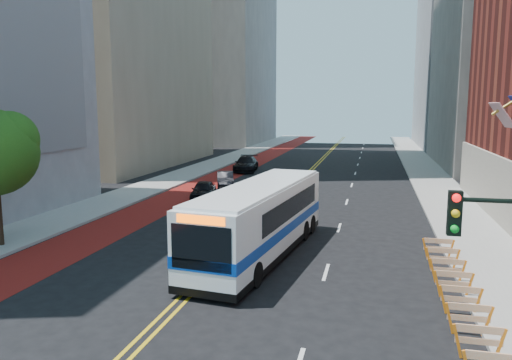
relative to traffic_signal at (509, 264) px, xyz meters
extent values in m
plane|color=black|center=(-9.41, 3.51, -3.72)|extent=(160.00, 160.00, 0.00)
cube|color=gray|center=(-21.41, 33.51, -3.65)|extent=(4.00, 140.00, 0.15)
cube|color=gray|center=(2.59, 33.51, -3.65)|extent=(4.00, 140.00, 0.15)
cube|color=maroon|center=(-17.51, 33.51, -3.72)|extent=(3.60, 140.00, 0.01)
cube|color=gold|center=(-9.59, 33.51, -3.72)|extent=(0.14, 140.00, 0.01)
cube|color=gold|center=(-9.23, 33.51, -3.72)|extent=(0.14, 140.00, 0.01)
cube|color=silver|center=(-4.61, 9.51, -3.72)|extent=(0.14, 2.20, 0.01)
cube|color=silver|center=(-4.61, 17.51, -3.72)|extent=(0.14, 2.20, 0.01)
cube|color=silver|center=(-4.61, 25.51, -3.72)|extent=(0.14, 2.20, 0.01)
cube|color=silver|center=(-4.61, 33.51, -3.72)|extent=(0.14, 2.20, 0.01)
cube|color=silver|center=(-4.61, 41.51, -3.72)|extent=(0.14, 2.20, 0.01)
cube|color=silver|center=(-4.61, 49.51, -3.72)|extent=(0.14, 2.20, 0.01)
cube|color=silver|center=(-4.61, 57.51, -3.72)|extent=(0.14, 2.20, 0.01)
cube|color=silver|center=(-4.61, 65.51, -3.72)|extent=(0.14, 2.20, 0.01)
cube|color=silver|center=(-4.61, 73.51, -3.72)|extent=(0.14, 2.20, 0.01)
cube|color=silver|center=(-4.61, 81.51, -3.72)|extent=(0.14, 2.20, 0.01)
cube|color=silver|center=(-4.61, 89.51, -3.72)|extent=(0.14, 2.20, 0.01)
cube|color=black|center=(4.74, 23.51, -2.62)|extent=(0.35, 2.80, 2.20)
cube|color=#B21419|center=(2.29, 11.51, 2.88)|extent=(0.75, 1.90, 1.05)
cube|color=orange|center=(0.19, 1.51, -2.82)|extent=(1.25, 0.05, 0.22)
cube|color=orange|center=(-0.36, 3.06, -3.22)|extent=(0.32, 0.06, 0.99)
cube|color=orange|center=(0.74, 3.06, -3.22)|extent=(0.32, 0.06, 0.99)
cube|color=orange|center=(0.19, 3.06, -2.82)|extent=(1.25, 0.05, 0.22)
cube|color=orange|center=(0.19, 3.06, -3.17)|extent=(1.25, 0.05, 0.18)
cube|color=orange|center=(-0.36, 4.61, -3.22)|extent=(0.32, 0.06, 0.99)
cube|color=orange|center=(0.74, 4.61, -3.22)|extent=(0.32, 0.06, 0.99)
cube|color=orange|center=(0.19, 4.61, -2.82)|extent=(1.25, 0.05, 0.22)
cube|color=orange|center=(0.19, 4.61, -3.17)|extent=(1.25, 0.05, 0.18)
cube|color=orange|center=(-0.36, 6.16, -3.22)|extent=(0.32, 0.06, 0.99)
cube|color=orange|center=(0.74, 6.16, -3.22)|extent=(0.32, 0.06, 0.99)
cube|color=orange|center=(0.19, 6.16, -2.82)|extent=(1.25, 0.05, 0.22)
cube|color=orange|center=(0.19, 6.16, -3.17)|extent=(1.25, 0.05, 0.18)
cube|color=orange|center=(-0.36, 7.71, -3.22)|extent=(0.32, 0.06, 0.99)
cube|color=orange|center=(0.74, 7.71, -3.22)|extent=(0.32, 0.06, 0.99)
cube|color=orange|center=(0.19, 7.71, -2.82)|extent=(1.25, 0.05, 0.22)
cube|color=orange|center=(0.19, 7.71, -3.17)|extent=(1.25, 0.05, 0.18)
cube|color=orange|center=(-0.36, 9.26, -3.22)|extent=(0.32, 0.06, 0.99)
cube|color=orange|center=(0.74, 9.26, -3.22)|extent=(0.32, 0.06, 0.99)
cube|color=orange|center=(0.19, 9.26, -2.82)|extent=(1.25, 0.05, 0.22)
cube|color=orange|center=(0.19, 9.26, -3.17)|extent=(1.25, 0.05, 0.18)
cube|color=orange|center=(-0.36, 10.81, -3.22)|extent=(0.32, 0.06, 0.99)
cube|color=orange|center=(0.74, 10.81, -3.22)|extent=(0.32, 0.06, 0.99)
cube|color=orange|center=(0.19, 10.81, -2.82)|extent=(1.25, 0.05, 0.22)
cube|color=orange|center=(0.19, 10.81, -3.17)|extent=(1.25, 0.05, 0.18)
cube|color=orange|center=(-0.36, 12.36, -3.22)|extent=(0.32, 0.06, 0.99)
cube|color=orange|center=(0.74, 12.36, -3.22)|extent=(0.32, 0.06, 0.99)
cube|color=orange|center=(0.19, 12.36, -2.82)|extent=(1.25, 0.05, 0.22)
cube|color=orange|center=(0.19, 12.36, -3.17)|extent=(1.25, 0.05, 0.18)
sphere|color=#194A0F|center=(-20.11, 9.91, 1.63)|extent=(2.80, 2.80, 2.80)
cylinder|color=black|center=(-0.11, 0.01, 1.33)|extent=(2.00, 0.10, 0.10)
cube|color=black|center=(-1.11, 0.01, 1.03)|extent=(0.28, 0.22, 0.95)
sphere|color=red|center=(-1.11, -0.13, 1.38)|extent=(0.18, 0.18, 0.18)
sphere|color=yellow|center=(-1.11, -0.13, 1.05)|extent=(0.18, 0.18, 0.18)
sphere|color=#0CA526|center=(-1.11, -0.13, 0.72)|extent=(0.18, 0.18, 0.18)
cube|color=white|center=(-7.85, 11.14, -1.91)|extent=(4.12, 12.49, 2.91)
cube|color=#08359B|center=(-7.85, 11.14, -2.34)|extent=(4.16, 12.53, 0.46)
cube|color=black|center=(-7.75, 11.95, -1.42)|extent=(3.72, 8.84, 0.97)
cube|color=black|center=(-8.59, 5.08, -1.68)|extent=(2.33, 0.38, 1.63)
cube|color=black|center=(-7.12, 17.19, -1.47)|extent=(2.12, 0.36, 1.02)
cube|color=#FF5905|center=(-8.59, 5.07, -0.66)|extent=(1.86, 0.31, 0.31)
cube|color=white|center=(-7.85, 11.14, -0.40)|extent=(3.91, 11.86, 0.12)
cube|color=black|center=(-7.85, 11.14, -3.36)|extent=(4.15, 12.52, 0.31)
cylinder|color=black|center=(-9.52, 7.39, -3.21)|extent=(0.43, 1.05, 1.02)
cylinder|color=black|center=(-7.13, 7.10, -3.21)|extent=(0.43, 1.05, 1.02)
cylinder|color=black|center=(-8.63, 14.69, -3.21)|extent=(0.43, 1.05, 1.02)
cylinder|color=black|center=(-6.24, 14.40, -3.21)|extent=(0.43, 1.05, 1.02)
cylinder|color=black|center=(-8.46, 16.15, -3.21)|extent=(0.43, 1.05, 1.02)
cylinder|color=black|center=(-6.06, 15.86, -3.21)|extent=(0.43, 1.05, 1.02)
imported|color=black|center=(-15.22, 24.16, -3.04)|extent=(2.27, 4.21, 1.36)
imported|color=black|center=(-15.31, 30.13, -3.07)|extent=(2.55, 4.19, 1.30)
imported|color=black|center=(-16.11, 40.46, -2.92)|extent=(2.86, 5.73, 1.60)
camera|label=1|loc=(-2.81, -10.95, 3.27)|focal=35.00mm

